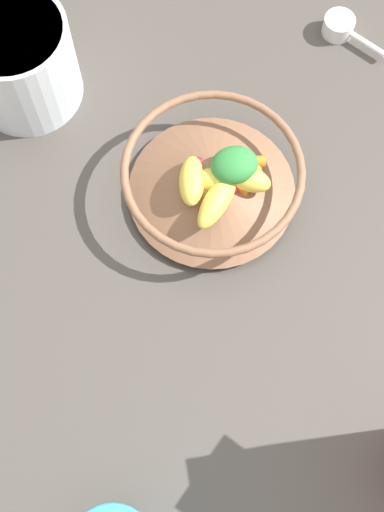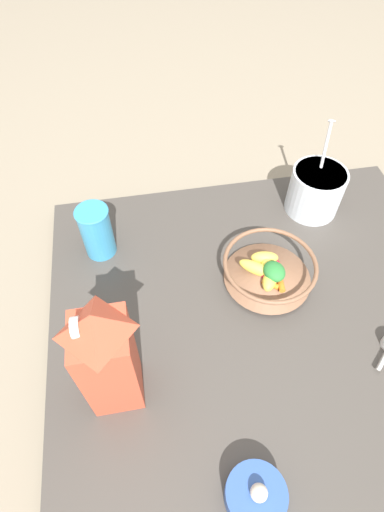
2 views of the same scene
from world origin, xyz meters
The scene contains 5 objects.
ground_plane centered at (0.00, 0.00, 0.00)m, with size 6.00×6.00×0.00m, color gray.
countertop centered at (0.00, 0.00, 0.02)m, with size 0.94×0.94×0.04m.
fruit_bowl centered at (-0.13, 0.03, 0.08)m, with size 0.21×0.21×0.08m.
yogurt_tub centered at (-0.34, 0.21, 0.11)m, with size 0.14×0.14×0.23m.
measuring_scoop centered at (0.07, 0.23, 0.05)m, with size 0.07×0.08×0.03m.
Camera 1 is at (-0.22, -0.34, 0.83)m, focal length 50.00 mm.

